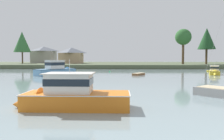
{
  "coord_description": "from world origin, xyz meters",
  "views": [
    {
      "loc": [
        -7.77,
        -7.06,
        3.19
      ],
      "look_at": [
        -8.65,
        22.92,
        1.62
      ],
      "focal_mm": 36.1,
      "sensor_mm": 36.0,
      "label": 1
    }
  ],
  "objects_px": {
    "dinghy_wood": "(139,74)",
    "mooring_buoy_yellow": "(208,71)",
    "mooring_buoy_green": "(110,72)",
    "cruiser_yellow": "(214,72)",
    "cruiser_orange": "(65,100)",
    "cruiser_skyblue": "(59,71)"
  },
  "relations": [
    {
      "from": "cruiser_yellow",
      "to": "cruiser_orange",
      "type": "bearing_deg",
      "value": -126.11
    },
    {
      "from": "cruiser_orange",
      "to": "dinghy_wood",
      "type": "bearing_deg",
      "value": 75.89
    },
    {
      "from": "mooring_buoy_yellow",
      "to": "mooring_buoy_green",
      "type": "height_order",
      "value": "mooring_buoy_yellow"
    },
    {
      "from": "cruiser_yellow",
      "to": "dinghy_wood",
      "type": "relative_size",
      "value": 1.99
    },
    {
      "from": "dinghy_wood",
      "to": "cruiser_orange",
      "type": "distance_m",
      "value": 29.47
    },
    {
      "from": "mooring_buoy_yellow",
      "to": "cruiser_skyblue",
      "type": "bearing_deg",
      "value": -160.86
    },
    {
      "from": "mooring_buoy_yellow",
      "to": "cruiser_orange",
      "type": "bearing_deg",
      "value": -121.5
    },
    {
      "from": "cruiser_skyblue",
      "to": "cruiser_orange",
      "type": "distance_m",
      "value": 30.12
    },
    {
      "from": "cruiser_skyblue",
      "to": "mooring_buoy_yellow",
      "type": "relative_size",
      "value": 15.01
    },
    {
      "from": "dinghy_wood",
      "to": "mooring_buoy_yellow",
      "type": "bearing_deg",
      "value": 33.95
    },
    {
      "from": "mooring_buoy_yellow",
      "to": "mooring_buoy_green",
      "type": "distance_m",
      "value": 23.57
    },
    {
      "from": "cruiser_orange",
      "to": "mooring_buoy_green",
      "type": "xyz_separation_m",
      "value": [
        1.32,
        38.08,
        -0.47
      ]
    },
    {
      "from": "cruiser_yellow",
      "to": "mooring_buoy_yellow",
      "type": "distance_m",
      "value": 10.46
    },
    {
      "from": "cruiser_yellow",
      "to": "mooring_buoy_green",
      "type": "relative_size",
      "value": 15.22
    },
    {
      "from": "cruiser_skyblue",
      "to": "cruiser_orange",
      "type": "xyz_separation_m",
      "value": [
        8.22,
        -28.97,
        -0.13
      ]
    },
    {
      "from": "cruiser_skyblue",
      "to": "cruiser_yellow",
      "type": "bearing_deg",
      "value": 2.53
    },
    {
      "from": "cruiser_skyblue",
      "to": "mooring_buoy_green",
      "type": "height_order",
      "value": "cruiser_skyblue"
    },
    {
      "from": "dinghy_wood",
      "to": "mooring_buoy_green",
      "type": "height_order",
      "value": "dinghy_wood"
    },
    {
      "from": "dinghy_wood",
      "to": "mooring_buoy_yellow",
      "type": "relative_size",
      "value": 6.03
    },
    {
      "from": "cruiser_yellow",
      "to": "dinghy_wood",
      "type": "bearing_deg",
      "value": -173.38
    },
    {
      "from": "cruiser_orange",
      "to": "mooring_buoy_yellow",
      "type": "distance_m",
      "value": 47.42
    },
    {
      "from": "cruiser_skyblue",
      "to": "dinghy_wood",
      "type": "height_order",
      "value": "cruiser_skyblue"
    }
  ]
}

